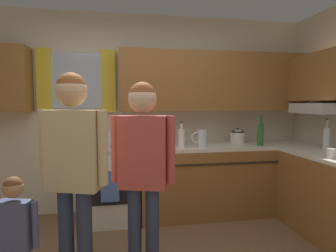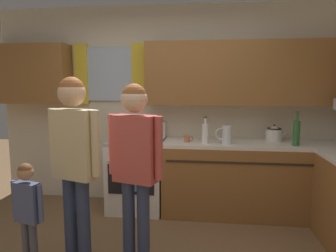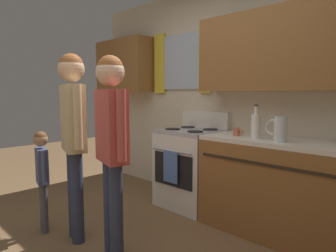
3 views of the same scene
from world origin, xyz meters
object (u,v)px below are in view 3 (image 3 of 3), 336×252
(stove_oven, at_px, (191,166))
(cup_terracotta, at_px, (237,132))
(adult_holding_child, at_px, (73,125))
(bottle_milk_white, at_px, (256,125))
(adult_in_plaid, at_px, (111,134))
(small_child, at_px, (42,169))
(water_pitcher, at_px, (280,129))

(stove_oven, xyz_separation_m, cup_terracotta, (0.65, -0.09, 0.47))
(stove_oven, relative_size, adult_holding_child, 0.67)
(cup_terracotta, distance_m, adult_holding_child, 1.54)
(bottle_milk_white, xyz_separation_m, adult_holding_child, (-1.07, -1.25, 0.02))
(cup_terracotta, distance_m, adult_in_plaid, 1.28)
(stove_oven, distance_m, adult_in_plaid, 1.45)
(stove_oven, distance_m, adult_holding_child, 1.49)
(bottle_milk_white, distance_m, small_child, 2.04)
(adult_holding_child, bearing_deg, bottle_milk_white, 49.33)
(stove_oven, height_order, cup_terracotta, stove_oven)
(water_pitcher, height_order, adult_holding_child, adult_holding_child)
(stove_oven, distance_m, bottle_milk_white, 1.03)
(adult_in_plaid, bearing_deg, water_pitcher, 54.82)
(water_pitcher, bearing_deg, cup_terracotta, 171.78)
(stove_oven, distance_m, water_pitcher, 1.24)
(cup_terracotta, relative_size, small_child, 0.11)
(water_pitcher, relative_size, adult_holding_child, 0.13)
(bottle_milk_white, bearing_deg, small_child, -135.80)
(bottle_milk_white, bearing_deg, cup_terracotta, 173.31)
(bottle_milk_white, distance_m, adult_holding_child, 1.65)
(stove_oven, bearing_deg, bottle_milk_white, -7.55)
(small_child, bearing_deg, cup_terracotta, 49.21)
(bottle_milk_white, height_order, water_pitcher, bottle_milk_white)
(bottle_milk_white, relative_size, small_child, 0.32)
(water_pitcher, distance_m, adult_in_plaid, 1.42)
(adult_holding_child, bearing_deg, water_pitcher, 42.47)
(stove_oven, xyz_separation_m, adult_holding_child, (-0.21, -1.36, 0.57))
(stove_oven, height_order, bottle_milk_white, bottle_milk_white)
(adult_in_plaid, bearing_deg, cup_terracotta, 73.54)
(cup_terracotta, height_order, adult_holding_child, adult_holding_child)
(small_child, bearing_deg, stove_oven, 69.22)
(stove_oven, xyz_separation_m, adult_in_plaid, (0.29, -1.31, 0.54))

